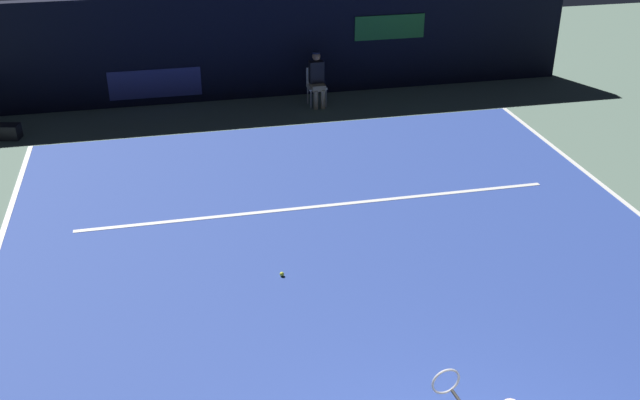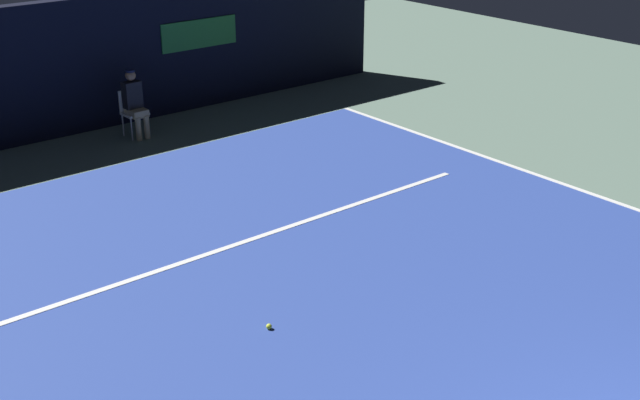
{
  "view_description": "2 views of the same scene",
  "coord_description": "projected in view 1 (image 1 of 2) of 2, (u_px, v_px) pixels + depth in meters",
  "views": [
    {
      "loc": [
        -2.55,
        -4.17,
        6.2
      ],
      "look_at": [
        -0.29,
        6.08,
        0.82
      ],
      "focal_mm": 41.66,
      "sensor_mm": 36.0,
      "label": 1
    },
    {
      "loc": [
        -5.89,
        -1.62,
        5.28
      ],
      "look_at": [
        0.49,
        6.21,
        0.93
      ],
      "focal_mm": 46.6,
      "sensor_mm": 36.0,
      "label": 2
    }
  ],
  "objects": [
    {
      "name": "ground_plane",
      "position": [
        350.0,
        271.0,
        11.46
      ],
      "size": [
        31.91,
        31.91,
        0.0
      ],
      "primitive_type": "plane",
      "color": "slate"
    },
    {
      "name": "court_surface",
      "position": [
        351.0,
        270.0,
        11.45
      ],
      "size": [
        10.97,
        12.4,
        0.01
      ],
      "primitive_type": "cube",
      "color": "#2D479E",
      "rests_on": "ground"
    },
    {
      "name": "line_service",
      "position": [
        320.0,
        206.0,
        13.33
      ],
      "size": [
        8.56,
        0.1,
        0.01
      ],
      "primitive_type": "cube",
      "color": "white",
      "rests_on": "court_surface"
    },
    {
      "name": "back_wall",
      "position": [
        265.0,
        45.0,
        18.19
      ],
      "size": [
        15.62,
        0.33,
        2.6
      ],
      "color": "black",
      "rests_on": "ground"
    },
    {
      "name": "line_judge_on_chair",
      "position": [
        317.0,
        78.0,
        17.79
      ],
      "size": [
        0.45,
        0.54,
        1.32
      ],
      "color": "white",
      "rests_on": "ground"
    },
    {
      "name": "tennis_ball",
      "position": [
        282.0,
        274.0,
        11.28
      ],
      "size": [
        0.07,
        0.07,
        0.07
      ],
      "primitive_type": "sphere",
      "color": "#CCE033",
      "rests_on": "court_surface"
    },
    {
      "name": "equipment_bag",
      "position": [
        0.0,
        132.0,
        16.15
      ],
      "size": [
        0.89,
        0.51,
        0.32
      ],
      "primitive_type": "cube",
      "rotation": [
        0.0,
        0.0,
        -0.24
      ],
      "color": "black",
      "rests_on": "ground"
    }
  ]
}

